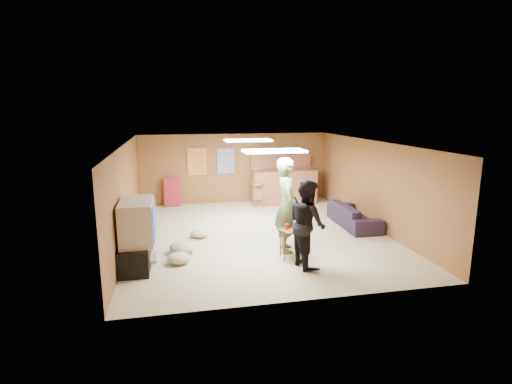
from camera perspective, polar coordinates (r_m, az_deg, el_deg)
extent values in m
plane|color=#B4AA89|center=(9.73, 0.24, -6.01)|extent=(7.00, 7.00, 0.00)
cube|color=silver|center=(9.30, 0.26, 7.01)|extent=(6.00, 7.00, 0.02)
cube|color=brown|center=(12.85, -3.04, 3.40)|extent=(6.00, 0.02, 2.20)
cube|color=brown|center=(6.18, 7.12, -6.00)|extent=(6.00, 0.02, 2.20)
cube|color=brown|center=(9.31, -18.11, -0.43)|extent=(0.02, 7.00, 2.20)
cube|color=brown|center=(10.49, 16.49, 1.01)|extent=(0.02, 7.00, 2.20)
cube|color=black|center=(8.07, -16.83, -8.49)|extent=(0.55, 1.30, 0.50)
cube|color=#B2B2B7|center=(8.09, -15.21, -9.10)|extent=(0.35, 0.50, 0.08)
cube|color=#B2B2B7|center=(7.87, -16.60, -4.02)|extent=(0.60, 1.10, 0.80)
cube|color=navy|center=(7.85, -14.34, -3.94)|extent=(0.02, 0.95, 0.65)
cube|color=#995637|center=(12.73, 4.06, 0.79)|extent=(2.00, 0.60, 1.10)
cube|color=#442715|center=(12.40, 4.41, 3.07)|extent=(2.10, 0.12, 0.05)
cube|color=#995637|center=(13.01, 3.58, 5.28)|extent=(2.00, 0.18, 0.05)
cube|color=#995637|center=(13.07, 3.54, 3.98)|extent=(2.00, 0.14, 0.60)
cube|color=#BF3F26|center=(12.64, -8.42, 4.30)|extent=(0.60, 0.03, 0.85)
cube|color=#334C99|center=(12.73, -4.36, 4.44)|extent=(0.55, 0.03, 0.80)
cube|color=#A41E32|center=(12.61, -11.88, 0.00)|extent=(0.50, 0.26, 0.91)
cube|color=white|center=(7.85, 2.57, 5.87)|extent=(1.20, 0.60, 0.04)
cube|color=white|center=(10.47, -1.14, 7.39)|extent=(1.20, 0.60, 0.04)
imported|color=#505F37|center=(8.38, 4.42, -1.88)|extent=(0.57, 0.79, 2.01)
imported|color=black|center=(7.66, 7.31, -4.45)|extent=(0.76, 0.91, 1.70)
imported|color=black|center=(10.63, 13.78, -3.24)|extent=(0.81, 1.94, 0.56)
cube|color=#442715|center=(8.15, 5.17, -7.41)|extent=(0.56, 0.51, 0.61)
cylinder|color=#B9220C|center=(8.05, 4.44, -4.96)|extent=(0.10, 0.10, 0.11)
cylinder|color=#B9220C|center=(8.00, 6.05, -5.07)|extent=(0.10, 0.10, 0.12)
cylinder|color=#16319D|center=(8.16, 6.16, -4.72)|extent=(0.09, 0.09, 0.12)
ellipsoid|color=tan|center=(8.62, -10.43, -7.74)|extent=(0.68, 0.68, 0.25)
ellipsoid|color=tan|center=(9.56, -8.04, -5.86)|extent=(0.54, 0.54, 0.19)
ellipsoid|color=tan|center=(8.09, -10.92, -9.25)|extent=(0.59, 0.59, 0.21)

